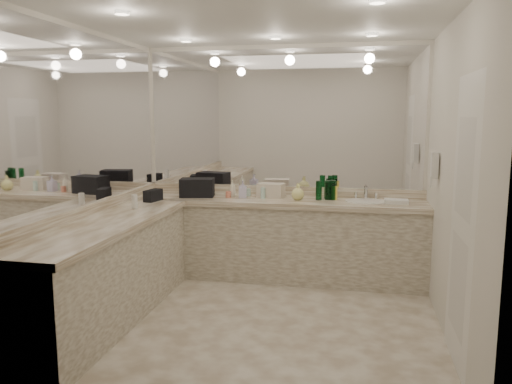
% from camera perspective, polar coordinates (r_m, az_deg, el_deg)
% --- Properties ---
extents(floor, '(3.20, 3.20, 0.00)m').
position_cam_1_polar(floor, '(4.64, 0.08, -14.26)').
color(floor, beige).
rests_on(floor, ground).
extents(ceiling, '(3.20, 3.20, 0.00)m').
position_cam_1_polar(ceiling, '(4.34, 0.09, 19.20)').
color(ceiling, white).
rests_on(ceiling, floor).
extents(wall_back, '(3.20, 0.02, 2.60)m').
position_cam_1_polar(wall_back, '(5.77, 3.06, 3.63)').
color(wall_back, silver).
rests_on(wall_back, floor).
extents(wall_left, '(0.02, 3.00, 2.60)m').
position_cam_1_polar(wall_left, '(4.88, -18.69, 2.25)').
color(wall_left, silver).
rests_on(wall_left, floor).
extents(wall_right, '(0.02, 3.00, 2.60)m').
position_cam_1_polar(wall_right, '(4.28, 21.58, 1.26)').
color(wall_right, silver).
rests_on(wall_right, floor).
extents(vanity_back_base, '(3.20, 0.60, 0.84)m').
position_cam_1_polar(vanity_back_base, '(5.62, 2.53, -5.60)').
color(vanity_back_base, beige).
rests_on(vanity_back_base, floor).
extents(vanity_back_top, '(3.20, 0.64, 0.06)m').
position_cam_1_polar(vanity_back_top, '(5.52, 2.55, -1.10)').
color(vanity_back_top, silver).
rests_on(vanity_back_top, vanity_back_base).
extents(vanity_left_base, '(0.60, 2.40, 0.84)m').
position_cam_1_polar(vanity_left_base, '(4.65, -16.80, -9.05)').
color(vanity_left_base, beige).
rests_on(vanity_left_base, floor).
extents(vanity_left_top, '(0.64, 2.42, 0.06)m').
position_cam_1_polar(vanity_left_top, '(4.53, -16.93, -3.64)').
color(vanity_left_top, silver).
rests_on(vanity_left_top, vanity_left_base).
extents(backsplash_back, '(3.20, 0.04, 0.10)m').
position_cam_1_polar(backsplash_back, '(5.79, 3.00, 0.16)').
color(backsplash_back, silver).
rests_on(backsplash_back, vanity_back_top).
extents(backsplash_left, '(0.04, 3.00, 0.10)m').
position_cam_1_polar(backsplash_left, '(4.91, -18.29, -1.81)').
color(backsplash_left, silver).
rests_on(backsplash_left, vanity_left_top).
extents(mirror_back, '(3.12, 0.01, 1.55)m').
position_cam_1_polar(mirror_back, '(5.73, 3.08, 8.35)').
color(mirror_back, white).
rests_on(mirror_back, wall_back).
extents(mirror_left, '(0.01, 2.92, 1.55)m').
position_cam_1_polar(mirror_left, '(4.84, -18.84, 7.84)').
color(mirror_left, white).
rests_on(mirror_left, wall_left).
extents(sink, '(0.44, 0.44, 0.03)m').
position_cam_1_polar(sink, '(5.46, 12.46, -1.14)').
color(sink, white).
rests_on(sink, vanity_back_top).
extents(faucet, '(0.24, 0.16, 0.14)m').
position_cam_1_polar(faucet, '(5.66, 12.46, -0.03)').
color(faucet, silver).
rests_on(faucet, vanity_back_top).
extents(wall_phone, '(0.06, 0.10, 0.24)m').
position_cam_1_polar(wall_phone, '(4.96, 19.72, 2.88)').
color(wall_phone, white).
rests_on(wall_phone, wall_right).
extents(door, '(0.02, 0.82, 2.10)m').
position_cam_1_polar(door, '(3.83, 22.45, -3.39)').
color(door, white).
rests_on(door, wall_right).
extents(black_toiletry_bag, '(0.41, 0.30, 0.21)m').
position_cam_1_polar(black_toiletry_bag, '(5.69, -6.74, 0.54)').
color(black_toiletry_bag, black).
rests_on(black_toiletry_bag, vanity_back_top).
extents(black_bag_spill, '(0.15, 0.24, 0.12)m').
position_cam_1_polar(black_bag_spill, '(5.48, -11.68, -0.37)').
color(black_bag_spill, black).
rests_on(black_bag_spill, vanity_left_top).
extents(cream_cosmetic_case, '(0.31, 0.21, 0.17)m').
position_cam_1_polar(cream_cosmetic_case, '(5.61, 1.72, 0.23)').
color(cream_cosmetic_case, beige).
rests_on(cream_cosmetic_case, vanity_back_top).
extents(hand_towel, '(0.25, 0.17, 0.04)m').
position_cam_1_polar(hand_towel, '(5.44, 15.74, -1.02)').
color(hand_towel, white).
rests_on(hand_towel, vanity_back_top).
extents(lotion_left, '(0.06, 0.06, 0.13)m').
position_cam_1_polar(lotion_left, '(5.07, -13.70, -1.10)').
color(lotion_left, white).
rests_on(lotion_left, vanity_left_top).
extents(soap_bottle_a, '(0.08, 0.08, 0.19)m').
position_cam_1_polar(soap_bottle_a, '(5.66, -2.70, 0.42)').
color(soap_bottle_a, white).
rests_on(soap_bottle_a, vanity_back_top).
extents(soap_bottle_b, '(0.10, 0.10, 0.19)m').
position_cam_1_polar(soap_bottle_b, '(5.57, -1.53, 0.32)').
color(soap_bottle_b, silver).
rests_on(soap_bottle_b, vanity_back_top).
extents(soap_bottle_c, '(0.19, 0.19, 0.18)m').
position_cam_1_polar(soap_bottle_c, '(5.46, 4.80, 0.06)').
color(soap_bottle_c, '#E2DF87').
rests_on(soap_bottle_c, vanity_back_top).
extents(green_bottle_0, '(0.07, 0.07, 0.21)m').
position_cam_1_polar(green_bottle_0, '(5.47, 7.19, 0.18)').
color(green_bottle_0, '#0B5420').
rests_on(green_bottle_0, vanity_back_top).
extents(green_bottle_1, '(0.06, 0.06, 0.18)m').
position_cam_1_polar(green_bottle_1, '(5.55, 8.75, 0.12)').
color(green_bottle_1, '#0B5420').
rests_on(green_bottle_1, vanity_back_top).
extents(green_bottle_2, '(0.07, 0.07, 0.21)m').
position_cam_1_polar(green_bottle_2, '(5.50, 8.28, 0.21)').
color(green_bottle_2, '#0B5420').
rests_on(green_bottle_2, vanity_back_top).
extents(green_bottle_3, '(0.06, 0.06, 0.22)m').
position_cam_1_polar(green_bottle_3, '(5.49, 8.75, 0.22)').
color(green_bottle_3, '#0B5420').
rests_on(green_bottle_3, vanity_back_top).
extents(green_bottle_4, '(0.07, 0.07, 0.18)m').
position_cam_1_polar(green_bottle_4, '(5.59, 8.19, 0.20)').
color(green_bottle_4, '#0B5420').
rests_on(green_bottle_4, vanity_back_top).
extents(amenity_bottle_0, '(0.06, 0.06, 0.08)m').
position_cam_1_polar(amenity_bottle_0, '(5.71, -0.91, -0.03)').
color(amenity_bottle_0, silver).
rests_on(amenity_bottle_0, vanity_back_top).
extents(amenity_bottle_1, '(0.05, 0.05, 0.12)m').
position_cam_1_polar(amenity_bottle_1, '(5.53, 0.81, -0.12)').
color(amenity_bottle_1, silver).
rests_on(amenity_bottle_1, vanity_back_top).
extents(amenity_bottle_2, '(0.06, 0.06, 0.07)m').
position_cam_1_polar(amenity_bottle_2, '(5.60, -3.18, -0.28)').
color(amenity_bottle_2, '#E57F66').
rests_on(amenity_bottle_2, vanity_back_top).
extents(amenity_bottle_3, '(0.05, 0.05, 0.06)m').
position_cam_1_polar(amenity_bottle_3, '(5.76, -5.94, -0.11)').
color(amenity_bottle_3, '#E0B28C').
rests_on(amenity_bottle_3, vanity_back_top).
extents(amenity_bottle_4, '(0.06, 0.06, 0.15)m').
position_cam_1_polar(amenity_bottle_4, '(5.52, 8.97, -0.09)').
color(amenity_bottle_4, '#F2D84C').
rests_on(amenity_bottle_4, vanity_back_top).
extents(amenity_bottle_5, '(0.05, 0.05, 0.07)m').
position_cam_1_polar(amenity_bottle_5, '(5.58, 1.38, -0.29)').
color(amenity_bottle_5, white).
rests_on(amenity_bottle_5, vanity_back_top).
extents(amenity_bottle_6, '(0.05, 0.05, 0.08)m').
position_cam_1_polar(amenity_bottle_6, '(5.76, -6.42, -0.01)').
color(amenity_bottle_6, '#9966B2').
rests_on(amenity_bottle_6, vanity_back_top).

